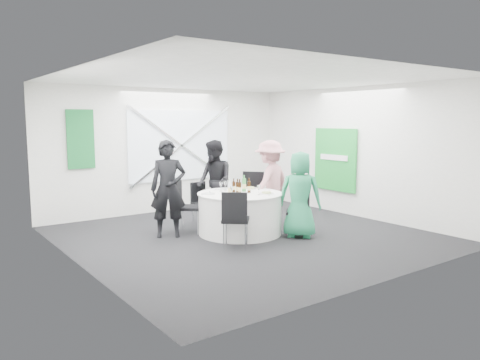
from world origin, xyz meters
TOP-DOWN VIEW (x-y plane):
  - floor at (0.00, 0.00)m, footprint 6.00×6.00m
  - ceiling at (0.00, 0.00)m, footprint 6.00×6.00m
  - wall_back at (0.00, 3.00)m, footprint 6.00×0.00m
  - wall_front at (0.00, -3.00)m, footprint 6.00×0.00m
  - wall_left at (-3.00, 0.00)m, footprint 0.00×6.00m
  - wall_right at (3.00, 0.00)m, footprint 0.00×6.00m
  - window_panel at (0.30, 2.96)m, footprint 2.60×0.03m
  - window_brace_a at (0.30, 2.92)m, footprint 2.63×0.05m
  - window_brace_b at (0.30, 2.92)m, footprint 2.63×0.05m
  - green_banner at (-2.00, 2.95)m, footprint 0.55×0.04m
  - green_sign at (2.94, 0.60)m, footprint 0.05×1.20m
  - banquet_table at (0.00, 0.20)m, footprint 1.56×1.56m
  - chair_back at (-0.09, 1.43)m, footprint 0.40×0.41m
  - chair_back_left at (-0.77, 0.88)m, footprint 0.62×0.62m
  - chair_back_right at (0.81, 0.90)m, footprint 0.66×0.66m
  - chair_front_right at (0.82, -0.57)m, footprint 0.57×0.57m
  - chair_front_left at (-0.67, -0.58)m, footprint 0.61×0.61m
  - person_man_back_left at (-1.16, 0.78)m, footprint 0.75×0.66m
  - person_man_back at (0.12, 1.24)m, footprint 0.54×0.87m
  - person_woman_pink at (1.00, 0.55)m, footprint 1.20×0.84m
  - person_woman_green at (0.72, -0.62)m, footprint 0.86×0.89m
  - plate_back at (0.09, 0.73)m, footprint 0.28×0.28m
  - plate_back_left at (-0.55, 0.42)m, footprint 0.25×0.25m
  - plate_back_right at (0.45, 0.48)m, footprint 0.24×0.24m
  - plate_front_right at (0.33, -0.17)m, footprint 0.26×0.26m
  - plate_front_left at (-0.46, -0.15)m, footprint 0.28×0.28m
  - napkin at (-0.46, -0.10)m, footprint 0.24×0.22m
  - beer_bottle_a at (-0.05, 0.21)m, footprint 0.06×0.06m
  - beer_bottle_b at (-0.04, 0.35)m, footprint 0.06×0.06m
  - beer_bottle_c at (0.15, 0.12)m, footprint 0.06×0.06m
  - beer_bottle_d at (-0.09, 0.09)m, footprint 0.06×0.06m
  - green_water_bottle at (0.17, 0.31)m, footprint 0.08×0.08m
  - clear_water_bottle at (-0.25, 0.16)m, footprint 0.08×0.08m
  - wine_glass_a at (0.15, -0.17)m, footprint 0.07×0.07m
  - wine_glass_b at (-0.32, 0.00)m, footprint 0.07×0.07m
  - wine_glass_c at (-0.04, 0.62)m, footprint 0.07×0.07m
  - wine_glass_d at (-0.16, 0.58)m, footprint 0.07×0.07m
  - fork_a at (0.15, 0.76)m, footprint 0.15×0.02m
  - knife_a at (-0.12, 0.76)m, footprint 0.15×0.03m
  - fork_b at (-0.39, 0.63)m, footprint 0.09×0.14m
  - knife_b at (-0.55, 0.38)m, footprint 0.10×0.13m
  - fork_c at (0.28, -0.30)m, footprint 0.11×0.12m
  - knife_c at (0.54, 0.01)m, footprint 0.10×0.13m

SIDE VIEW (x-z plane):
  - floor at x=0.00m, z-range 0.00..0.00m
  - banquet_table at x=0.00m, z-range 0.00..0.76m
  - chair_back at x=-0.09m, z-range 0.07..0.90m
  - chair_front_right at x=0.82m, z-range 0.07..0.96m
  - chair_front_left at x=-0.67m, z-range 0.08..1.03m
  - chair_back_left at x=-0.77m, z-range 0.09..1.05m
  - chair_back_right at x=0.81m, z-range 0.09..1.12m
  - fork_a at x=0.15m, z-range 0.76..0.77m
  - knife_a at x=-0.12m, z-range 0.76..0.77m
  - fork_b at x=-0.39m, z-range 0.76..0.77m
  - knife_b at x=-0.55m, z-range 0.76..0.77m
  - fork_c at x=0.28m, z-range 0.76..0.77m
  - knife_c at x=0.54m, z-range 0.76..0.77m
  - plate_back at x=0.09m, z-range 0.76..0.77m
  - plate_back_left at x=-0.55m, z-range 0.76..0.77m
  - plate_front_left at x=-0.46m, z-range 0.76..0.77m
  - person_woman_green at x=0.72m, z-range 0.00..1.54m
  - plate_front_right at x=0.33m, z-range 0.76..0.80m
  - plate_back_right at x=0.45m, z-range 0.76..0.80m
  - napkin at x=-0.46m, z-range 0.78..0.83m
  - person_woman_pink at x=1.00m, z-range 0.00..1.69m
  - person_man_back at x=0.12m, z-range 0.00..1.69m
  - beer_bottle_b at x=-0.04m, z-range 0.73..0.99m
  - beer_bottle_a at x=-0.05m, z-range 0.73..1.00m
  - beer_bottle_c at x=0.15m, z-range 0.73..1.00m
  - beer_bottle_d at x=-0.09m, z-range 0.73..1.01m
  - clear_water_bottle at x=-0.25m, z-range 0.73..1.01m
  - person_man_back_left at x=-1.16m, z-range 0.00..1.74m
  - green_water_bottle at x=0.17m, z-range 0.73..1.03m
  - wine_glass_a at x=0.15m, z-range 0.80..0.97m
  - wine_glass_b at x=-0.32m, z-range 0.80..0.97m
  - wine_glass_c at x=-0.04m, z-range 0.80..0.97m
  - wine_glass_d at x=-0.16m, z-range 0.80..0.97m
  - green_sign at x=2.94m, z-range 0.50..1.90m
  - wall_back at x=0.00m, z-range -1.60..4.40m
  - wall_front at x=0.00m, z-range -1.60..4.40m
  - wall_left at x=-3.00m, z-range -1.60..4.40m
  - wall_right at x=3.00m, z-range -1.60..4.40m
  - window_panel at x=0.30m, z-range 0.70..2.30m
  - window_brace_a at x=0.30m, z-range 0.58..2.42m
  - window_brace_b at x=0.30m, z-range 0.58..2.42m
  - green_banner at x=-2.00m, z-range 1.10..2.30m
  - ceiling at x=0.00m, z-range 2.80..2.80m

